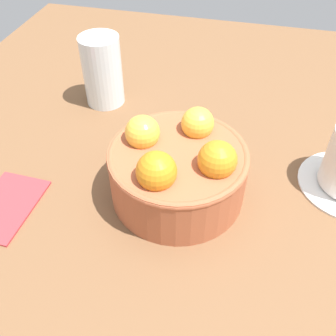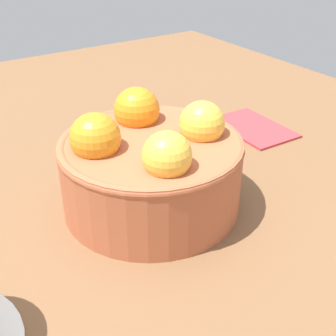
# 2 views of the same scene
# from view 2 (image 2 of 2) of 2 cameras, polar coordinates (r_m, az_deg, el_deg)

# --- Properties ---
(ground_plane) EXTENTS (1.11, 0.92, 0.05)m
(ground_plane) POSITION_cam_2_polar(r_m,az_deg,el_deg) (0.46, -1.99, -7.20)
(ground_plane) COLOR brown
(terracotta_bowl) EXTENTS (0.17, 0.17, 0.10)m
(terracotta_bowl) POSITION_cam_2_polar(r_m,az_deg,el_deg) (0.42, -2.20, 0.31)
(terracotta_bowl) COLOR #AD5938
(terracotta_bowl) RESTS_ON ground_plane
(folded_napkin) EXTENTS (0.11, 0.07, 0.01)m
(folded_napkin) POSITION_cam_2_polar(r_m,az_deg,el_deg) (0.61, 10.73, 5.17)
(folded_napkin) COLOR #B23338
(folded_napkin) RESTS_ON ground_plane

